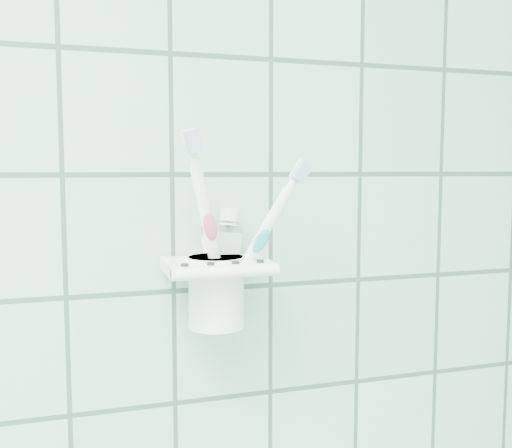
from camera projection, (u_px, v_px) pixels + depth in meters
holder_bracket at (216, 267)px, 0.63m from camera, size 0.11×0.10×0.04m
cup at (216, 288)px, 0.64m from camera, size 0.07×0.07×0.08m
toothbrush_pink at (227, 223)px, 0.63m from camera, size 0.05×0.04×0.21m
toothbrush_blue at (218, 219)px, 0.64m from camera, size 0.02×0.09×0.22m
toothbrush_orange at (212, 229)px, 0.62m from camera, size 0.09×0.03×0.20m
toothpaste_tube at (220, 255)px, 0.64m from camera, size 0.05×0.03×0.13m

